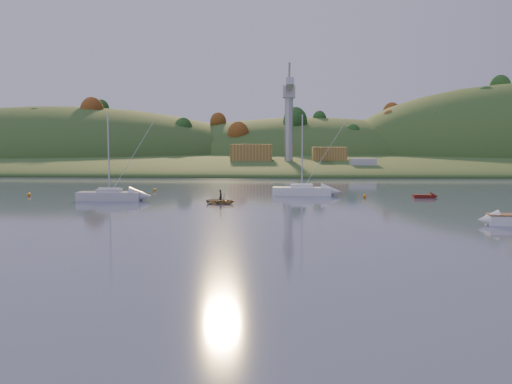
{
  "coord_description": "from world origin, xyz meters",
  "views": [
    {
      "loc": [
        -0.01,
        -31.37,
        7.63
      ],
      "look_at": [
        -2.77,
        31.21,
        2.18
      ],
      "focal_mm": 40.0,
      "sensor_mm": 36.0,
      "label": 1
    }
  ],
  "objects_px": {
    "red_tender": "(429,196)",
    "sailboat_far": "(302,190)",
    "sailboat_near": "(110,195)",
    "canoe": "(221,201)"
  },
  "relations": [
    {
      "from": "red_tender",
      "to": "sailboat_far",
      "type": "bearing_deg",
      "value": 167.85
    },
    {
      "from": "sailboat_far",
      "to": "red_tender",
      "type": "distance_m",
      "value": 17.66
    },
    {
      "from": "sailboat_near",
      "to": "canoe",
      "type": "height_order",
      "value": "sailboat_near"
    },
    {
      "from": "sailboat_near",
      "to": "sailboat_far",
      "type": "relative_size",
      "value": 0.99
    },
    {
      "from": "sailboat_far",
      "to": "canoe",
      "type": "bearing_deg",
      "value": -126.66
    },
    {
      "from": "red_tender",
      "to": "sailboat_near",
      "type": "bearing_deg",
      "value": -174.11
    },
    {
      "from": "sailboat_near",
      "to": "canoe",
      "type": "distance_m",
      "value": 15.55
    },
    {
      "from": "sailboat_near",
      "to": "red_tender",
      "type": "xyz_separation_m",
      "value": [
        43.0,
        5.28,
        -0.5
      ]
    },
    {
      "from": "sailboat_near",
      "to": "sailboat_far",
      "type": "xyz_separation_m",
      "value": [
        25.67,
        8.66,
        0.01
      ]
    },
    {
      "from": "sailboat_near",
      "to": "canoe",
      "type": "bearing_deg",
      "value": -13.76
    }
  ]
}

